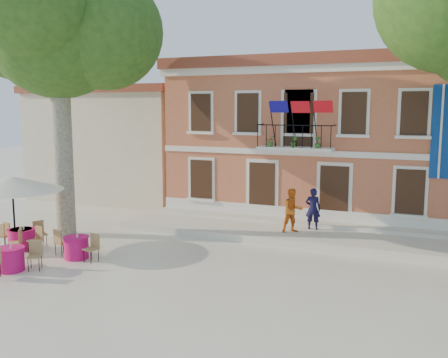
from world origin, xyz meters
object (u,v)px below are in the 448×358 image
at_px(pedestrian_navy, 313,209).
at_px(pedestrian_orange, 293,211).
at_px(cafe_table_0, 20,238).
at_px(cafe_table_1, 10,258).
at_px(plane_tree_west, 57,27).
at_px(patio_umbrella, 12,184).
at_px(cafe_table_2, 23,238).
at_px(cafe_table_3, 76,247).

distance_m(pedestrian_navy, pedestrian_orange, 1.03).
height_order(cafe_table_0, cafe_table_1, same).
distance_m(plane_tree_west, pedestrian_navy, 12.46).
xyz_separation_m(patio_umbrella, cafe_table_1, (1.87, -2.04, -2.02)).
xyz_separation_m(patio_umbrella, cafe_table_2, (0.38, 0.00, -2.03)).
bearing_deg(cafe_table_0, pedestrian_orange, 30.69).
height_order(pedestrian_navy, pedestrian_orange, pedestrian_orange).
distance_m(pedestrian_orange, cafe_table_2, 10.30).
distance_m(patio_umbrella, cafe_table_2, 2.06).
xyz_separation_m(plane_tree_west, pedestrian_orange, (8.85, 2.86, -7.17)).
distance_m(pedestrian_navy, cafe_table_2, 11.26).
bearing_deg(cafe_table_3, plane_tree_west, 135.52).
bearing_deg(cafe_table_3, cafe_table_1, -119.21).
bearing_deg(cafe_table_1, cafe_table_2, 126.10).
height_order(pedestrian_navy, cafe_table_2, pedestrian_navy).
bearing_deg(cafe_table_2, pedestrian_navy, 32.64).
relative_size(patio_umbrella, cafe_table_2, 1.86).
relative_size(cafe_table_1, cafe_table_2, 0.95).
height_order(plane_tree_west, pedestrian_navy, plane_tree_west).
xyz_separation_m(cafe_table_0, cafe_table_3, (2.66, -0.09, -0.01)).
bearing_deg(patio_umbrella, cafe_table_3, -2.65).
xyz_separation_m(patio_umbrella, pedestrian_navy, (9.84, 6.07, -1.30)).
bearing_deg(cafe_table_3, pedestrian_navy, 41.94).
bearing_deg(patio_umbrella, plane_tree_west, 81.52).
bearing_deg(cafe_table_1, cafe_table_0, 128.54).
height_order(pedestrian_orange, cafe_table_0, pedestrian_orange).
relative_size(pedestrian_navy, cafe_table_0, 0.91).
distance_m(plane_tree_west, cafe_table_3, 8.71).
xyz_separation_m(pedestrian_orange, cafe_table_1, (-7.34, -7.30, -0.75)).
xyz_separation_m(cafe_table_2, cafe_table_3, (2.56, -0.14, 0.00)).
xyz_separation_m(pedestrian_navy, cafe_table_3, (-6.90, -6.20, -0.73)).
bearing_deg(cafe_table_3, patio_umbrella, 177.35).
bearing_deg(pedestrian_navy, cafe_table_2, 27.74).
xyz_separation_m(cafe_table_0, cafe_table_2, (0.10, 0.05, -0.01)).
relative_size(patio_umbrella, cafe_table_3, 1.86).
bearing_deg(plane_tree_west, patio_umbrella, -98.48).
xyz_separation_m(patio_umbrella, cafe_table_0, (0.28, -0.05, -2.02)).
xyz_separation_m(pedestrian_navy, pedestrian_orange, (-0.63, -0.81, 0.03)).
bearing_deg(pedestrian_orange, cafe_table_3, -176.34).
bearing_deg(cafe_table_0, cafe_table_1, -51.46).
xyz_separation_m(plane_tree_west, cafe_table_2, (0.02, -2.39, -7.93)).
bearing_deg(plane_tree_west, cafe_table_2, -89.55).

